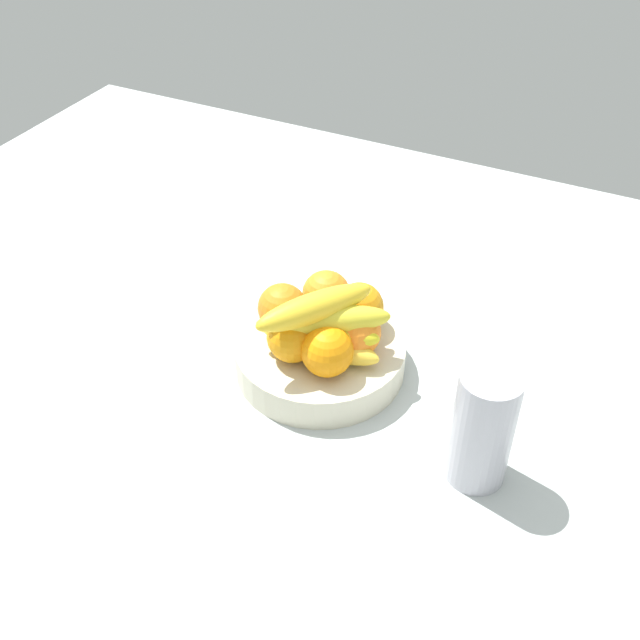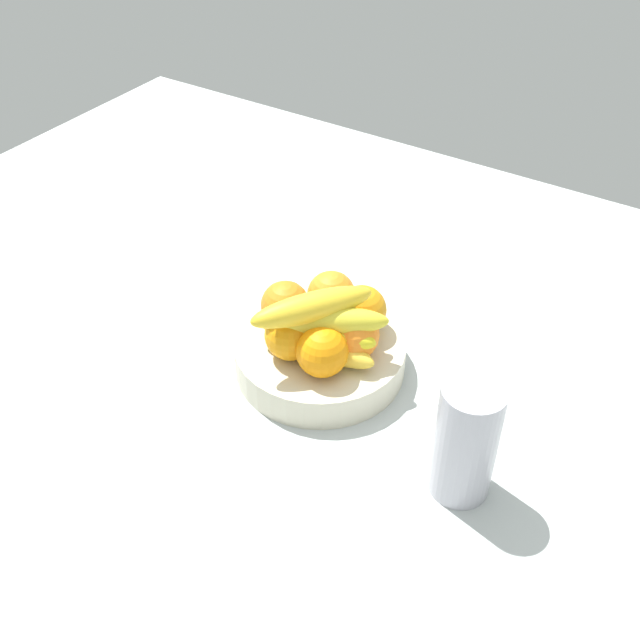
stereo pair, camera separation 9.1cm
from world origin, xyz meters
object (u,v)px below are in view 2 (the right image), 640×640
at_px(fruit_bowl, 320,355).
at_px(orange_front_right, 285,305).
at_px(orange_top_stack, 362,310).
at_px(banana_bunch, 317,326).
at_px(orange_center, 290,335).
at_px(thermos_tumbler, 466,441).
at_px(orange_back_right, 354,335).
at_px(orange_back_left, 322,351).
at_px(orange_front_left, 332,295).

bearing_deg(fruit_bowl, orange_front_right, -5.93).
xyz_separation_m(orange_top_stack, banana_bunch, (0.02, 0.08, 0.02)).
relative_size(orange_center, orange_top_stack, 1.00).
bearing_deg(orange_front_right, thermos_tumbler, 163.49).
relative_size(orange_back_right, banana_bunch, 0.38).
bearing_deg(orange_back_left, orange_front_right, -29.58).
relative_size(orange_front_right, orange_back_right, 1.00).
height_order(orange_front_right, orange_back_right, same).
distance_m(orange_front_left, orange_front_right, 0.07).
distance_m(orange_front_right, orange_top_stack, 0.11).
distance_m(orange_center, orange_back_right, 0.09).
bearing_deg(orange_back_right, banana_bunch, 35.87).
bearing_deg(thermos_tumbler, orange_front_right, -16.51).
distance_m(fruit_bowl, orange_back_right, 0.08).
xyz_separation_m(orange_front_right, banana_bunch, (-0.07, 0.03, 0.02)).
height_order(orange_front_right, thermos_tumbler, thermos_tumbler).
xyz_separation_m(orange_front_right, orange_back_left, (-0.10, 0.05, 0.00)).
height_order(fruit_bowl, orange_front_left, orange_front_left).
bearing_deg(banana_bunch, orange_back_left, 134.04).
bearing_deg(orange_back_right, orange_front_left, -39.48).
height_order(orange_front_left, orange_back_right, same).
bearing_deg(thermos_tumbler, banana_bunch, -14.37).
relative_size(fruit_bowl, thermos_tumbler, 1.47).
bearing_deg(thermos_tumbler, orange_top_stack, -32.79).
bearing_deg(fruit_bowl, orange_top_stack, -121.56).
distance_m(orange_back_left, orange_back_right, 0.05).
xyz_separation_m(orange_center, orange_back_left, (-0.06, 0.01, 0.00)).
relative_size(fruit_bowl, orange_back_right, 3.45).
bearing_deg(thermos_tumbler, fruit_bowl, -18.93).
bearing_deg(orange_back_left, orange_back_right, -109.01).
height_order(orange_center, thermos_tumbler, thermos_tumbler).
bearing_deg(orange_front_left, banana_bunch, 109.52).
height_order(orange_front_right, orange_back_left, same).
relative_size(fruit_bowl, banana_bunch, 1.32).
bearing_deg(orange_top_stack, orange_center, 60.77).
relative_size(orange_front_left, orange_front_right, 1.00).
relative_size(orange_center, orange_back_right, 1.00).
relative_size(orange_front_left, thermos_tumbler, 0.43).
xyz_separation_m(fruit_bowl, banana_bunch, (-0.01, 0.03, 0.08)).
height_order(orange_front_left, banana_bunch, banana_bunch).
distance_m(orange_front_left, thermos_tumbler, 0.31).
distance_m(orange_back_right, banana_bunch, 0.05).
relative_size(orange_front_left, orange_back_left, 1.00).
xyz_separation_m(orange_front_right, orange_center, (-0.04, 0.05, 0.00)).
xyz_separation_m(fruit_bowl, orange_front_right, (0.06, -0.01, 0.06)).
xyz_separation_m(orange_center, orange_top_stack, (-0.06, -0.10, 0.00)).
bearing_deg(thermos_tumbler, orange_center, -9.19).
xyz_separation_m(orange_front_left, banana_bunch, (-0.03, 0.09, 0.02)).
distance_m(orange_center, thermos_tumbler, 0.28).
xyz_separation_m(fruit_bowl, orange_top_stack, (-0.03, -0.06, 0.06)).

